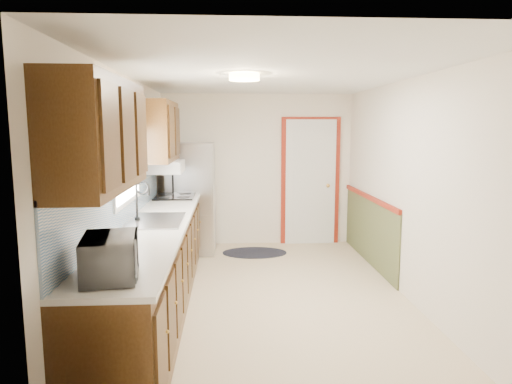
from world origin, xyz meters
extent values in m
cube|color=beige|center=(0.00, 0.00, 0.00)|extent=(3.20, 5.20, 0.12)
cube|color=white|center=(0.00, 0.00, 2.40)|extent=(3.20, 5.20, 0.12)
cube|color=white|center=(0.00, 2.50, 1.20)|extent=(3.20, 0.10, 2.40)
cube|color=white|center=(0.00, -2.50, 1.20)|extent=(3.20, 0.10, 2.40)
cube|color=white|center=(-1.50, 0.00, 1.20)|extent=(0.10, 5.20, 2.40)
cube|color=white|center=(1.50, 0.00, 1.20)|extent=(0.10, 5.20, 2.40)
cube|color=#37200C|center=(-1.20, -0.30, 0.45)|extent=(0.60, 4.00, 0.90)
cube|color=silver|center=(-1.19, -0.30, 0.92)|extent=(0.63, 4.00, 0.04)
cube|color=#4F87C1|center=(-1.49, -0.30, 1.22)|extent=(0.02, 4.00, 0.55)
cube|color=#37200C|center=(-1.32, -1.60, 1.83)|extent=(0.35, 1.40, 0.75)
cube|color=#37200C|center=(-1.32, 1.10, 1.83)|extent=(0.35, 1.20, 0.75)
cube|color=white|center=(-1.49, -0.20, 1.62)|extent=(0.02, 1.00, 0.90)
cube|color=#CC6526|center=(-1.44, -0.20, 1.97)|extent=(0.05, 1.12, 0.24)
cube|color=#B7B7BC|center=(-1.19, -0.20, 0.95)|extent=(0.52, 0.82, 0.02)
cube|color=white|center=(-1.27, 1.15, 1.38)|extent=(0.45, 0.60, 0.15)
cube|color=maroon|center=(0.85, 2.47, 1.00)|extent=(0.94, 0.05, 2.08)
cube|color=white|center=(0.85, 2.44, 1.00)|extent=(0.80, 0.04, 2.00)
cube|color=#505731|center=(1.49, 1.35, 0.45)|extent=(0.02, 2.30, 0.90)
cube|color=maroon|center=(1.48, 1.35, 0.92)|extent=(0.04, 2.30, 0.06)
cylinder|color=#FFD88C|center=(-0.30, -0.20, 2.36)|extent=(0.30, 0.30, 0.06)
imported|color=white|center=(-1.20, -1.95, 1.10)|extent=(0.35, 0.52, 0.33)
cube|color=#B7B7BC|center=(-1.02, 2.05, 0.82)|extent=(0.70, 0.65, 1.65)
cylinder|color=black|center=(-1.25, 1.69, 0.74)|extent=(0.02, 0.02, 1.15)
ellipsoid|color=black|center=(-0.08, 1.90, 0.01)|extent=(0.99, 0.66, 0.01)
cube|color=black|center=(-1.19, 1.40, 0.95)|extent=(0.52, 0.62, 0.02)
camera|label=1|loc=(-0.46, -4.75, 1.88)|focal=32.00mm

